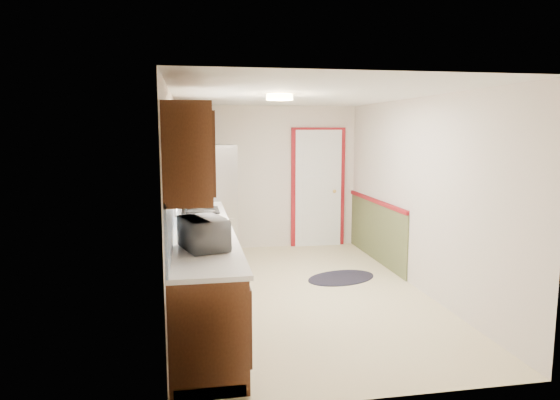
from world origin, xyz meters
name	(u,v)px	position (x,y,z in m)	size (l,w,h in m)	color
room_shell	(301,197)	(0.00, 0.00, 1.20)	(3.20, 5.20, 2.52)	beige
kitchen_run	(199,237)	(-1.24, -0.29, 0.81)	(0.63, 4.00, 2.20)	#3E1E0E
back_wall_trim	(330,197)	(0.99, 2.21, 0.89)	(1.12, 2.30, 2.08)	maroon
ceiling_fixture	(280,97)	(-0.30, -0.20, 2.36)	(0.30, 0.30, 0.06)	#FFD88C
microwave	(204,230)	(-1.20, -1.40, 1.11)	(0.51, 0.28, 0.35)	white
refrigerator	(210,202)	(-1.02, 1.93, 0.89)	(0.82, 0.79, 1.78)	#B7B7BC
rug	(341,278)	(0.68, 0.50, 0.01)	(1.00, 0.64, 0.01)	black
cooktop	(200,210)	(-1.19, 0.75, 0.95)	(0.48, 0.57, 0.02)	black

